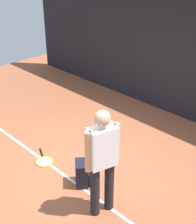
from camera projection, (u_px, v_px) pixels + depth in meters
name	position (u px, v px, depth m)	size (l,w,h in m)	color
ground_plane	(82.00, 168.00, 5.69)	(12.00, 12.00, 0.00)	#9E5638
back_fence	(182.00, 58.00, 6.91)	(10.00, 0.10, 2.78)	black
court_line	(67.00, 177.00, 5.47)	(9.00, 0.05, 0.00)	white
tennis_player	(102.00, 158.00, 4.34)	(0.32, 0.51, 1.70)	black
tennis_racket	(44.00, 161.00, 5.87)	(0.63, 0.43, 0.03)	black
backpack	(83.00, 174.00, 5.22)	(0.38, 0.38, 0.44)	black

